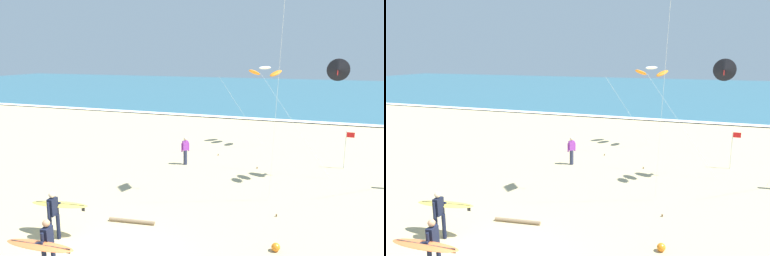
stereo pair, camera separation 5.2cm
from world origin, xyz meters
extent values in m
cube|color=#2D6075|center=(0.00, 56.42, 0.04)|extent=(160.00, 60.00, 0.08)
cube|color=white|center=(0.00, 26.72, 0.09)|extent=(160.00, 1.15, 0.01)
cylinder|color=black|center=(-2.39, 0.93, 0.44)|extent=(0.13, 0.13, 0.88)
cylinder|color=black|center=(-2.20, 1.10, 0.44)|extent=(0.13, 0.13, 0.88)
cube|color=black|center=(-2.30, 1.01, 1.18)|extent=(0.22, 0.35, 0.60)
cube|color=yellow|center=(-2.40, 1.01, 1.22)|extent=(0.03, 0.20, 0.32)
sphere|color=beige|center=(-2.30, 1.01, 1.60)|extent=(0.21, 0.21, 0.21)
cylinder|color=black|center=(-2.28, 0.78, 1.14)|extent=(0.09, 0.09, 0.56)
cylinder|color=black|center=(-2.31, 1.24, 1.29)|extent=(0.09, 0.09, 0.26)
cylinder|color=black|center=(-2.38, 1.33, 1.16)|extent=(0.26, 0.10, 0.14)
ellipsoid|color=#EFD14C|center=(-2.32, 1.37, 1.12)|extent=(2.22, 0.66, 0.15)
cube|color=#333333|center=(-2.32, 1.37, 1.16)|extent=(1.92, 0.15, 0.08)
cube|color=#262628|center=(-1.40, 1.43, 1.05)|extent=(0.12, 0.02, 0.14)
cube|color=black|center=(-1.00, -0.75, 1.18)|extent=(0.25, 0.37, 0.60)
cube|color=white|center=(-1.10, -0.77, 1.22)|extent=(0.04, 0.20, 0.32)
sphere|color=#A87A59|center=(-1.00, -0.75, 1.60)|extent=(0.21, 0.21, 0.21)
cylinder|color=black|center=(-0.96, -0.98, 1.29)|extent=(0.09, 0.09, 0.26)
cylinder|color=black|center=(-1.00, -1.08, 1.16)|extent=(0.26, 0.12, 0.14)
cylinder|color=black|center=(-1.03, -0.53, 1.14)|extent=(0.09, 0.09, 0.56)
ellipsoid|color=orange|center=(-0.94, -1.11, 1.12)|extent=(2.00, 0.79, 0.19)
cube|color=#333333|center=(-0.94, -1.11, 1.16)|extent=(1.69, 0.30, 0.11)
cube|color=#262628|center=(-0.13, -0.98, 1.05)|extent=(0.12, 0.03, 0.14)
cylinder|color=silver|center=(4.27, 6.19, 4.92)|extent=(0.54, 1.58, 9.64)
cylinder|color=brown|center=(4.53, 5.40, 0.05)|extent=(0.06, 0.06, 0.10)
cone|color=black|center=(6.48, 10.76, 5.45)|extent=(1.09, 0.40, 1.07)
cube|color=red|center=(6.48, 10.76, 5.31)|extent=(0.07, 0.38, 0.24)
cylinder|color=silver|center=(4.60, 11.01, 2.64)|extent=(3.76, 0.51, 5.09)
cylinder|color=brown|center=(2.73, 11.26, 0.05)|extent=(0.06, 0.06, 0.10)
ellipsoid|color=orange|center=(2.84, 16.47, 4.93)|extent=(0.99, 1.23, 0.53)
ellipsoid|color=white|center=(2.06, 16.90, 5.27)|extent=(0.98, 1.22, 0.20)
ellipsoid|color=orange|center=(1.28, 17.33, 4.93)|extent=(0.99, 1.23, 0.53)
cylinder|color=silver|center=(1.02, 15.01, 2.47)|extent=(2.10, 3.79, 4.74)
cylinder|color=brown|center=(-0.02, 13.11, 0.05)|extent=(0.06, 0.06, 0.10)
cylinder|color=#2D334C|center=(-1.26, 10.66, 0.42)|extent=(0.22, 0.22, 0.84)
cube|color=purple|center=(-1.26, 10.66, 1.11)|extent=(0.35, 0.35, 0.54)
sphere|color=beige|center=(-1.26, 10.66, 1.49)|extent=(0.20, 0.20, 0.20)
cylinder|color=purple|center=(-1.11, 10.81, 1.01)|extent=(0.08, 0.08, 0.50)
cylinder|color=purple|center=(-1.41, 10.52, 1.01)|extent=(0.08, 0.08, 0.50)
cylinder|color=silver|center=(7.18, 12.93, 1.05)|extent=(0.05, 0.05, 2.10)
cube|color=red|center=(7.40, 12.93, 1.90)|extent=(0.40, 0.02, 0.28)
sphere|color=orange|center=(4.84, 2.78, 0.14)|extent=(0.28, 0.28, 0.28)
cylinder|color=#846B4C|center=(-0.47, 3.01, 0.07)|extent=(1.78, 0.38, 0.14)
camera|label=1|loc=(6.05, -8.35, 6.19)|focal=34.84mm
camera|label=2|loc=(6.10, -8.33, 6.19)|focal=34.84mm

